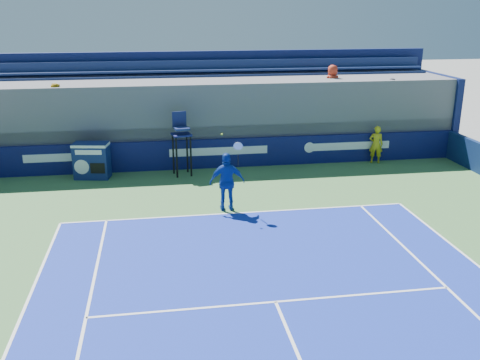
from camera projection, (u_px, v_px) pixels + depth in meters
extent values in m
imported|color=gold|center=(376.00, 144.00, 22.39)|extent=(0.67, 0.54, 1.59)
cube|color=white|center=(238.00, 213.00, 17.08)|extent=(10.97, 0.07, 0.00)
cube|color=white|center=(276.00, 302.00, 11.92)|extent=(8.23, 0.07, 0.00)
cube|color=#0C1046|center=(219.00, 153.00, 21.80)|extent=(20.40, 0.20, 1.20)
cube|color=white|center=(66.00, 157.00, 20.77)|extent=(3.20, 0.01, 0.32)
cube|color=white|center=(219.00, 151.00, 21.66)|extent=(4.00, 0.01, 0.32)
cube|color=white|center=(349.00, 146.00, 22.48)|extent=(3.60, 0.01, 0.32)
cylinder|color=white|center=(309.00, 148.00, 22.23)|extent=(0.44, 0.01, 0.44)
cube|color=#101E53|center=(92.00, 161.00, 20.41)|extent=(1.40, 0.91, 1.40)
cube|color=silver|center=(90.00, 145.00, 20.22)|extent=(1.42, 0.94, 0.10)
cylinder|color=silver|center=(82.00, 167.00, 20.12)|extent=(0.56, 0.12, 0.56)
cube|color=black|center=(98.00, 168.00, 20.13)|extent=(0.55, 0.11, 0.40)
cube|color=white|center=(88.00, 152.00, 19.94)|extent=(0.99, 0.18, 0.18)
cylinder|color=black|center=(177.00, 158.00, 20.41)|extent=(0.08, 0.08, 1.60)
cylinder|color=black|center=(191.00, 157.00, 20.59)|extent=(0.08, 0.08, 1.60)
cylinder|color=black|center=(173.00, 154.00, 20.91)|extent=(0.08, 0.08, 1.60)
cylinder|color=black|center=(187.00, 153.00, 21.09)|extent=(0.08, 0.08, 1.60)
cube|color=#101550|center=(181.00, 135.00, 20.50)|extent=(0.82, 0.82, 0.06)
cube|color=#152151|center=(182.00, 129.00, 20.33)|extent=(0.63, 0.55, 0.08)
cube|color=#121945|center=(179.00, 119.00, 20.56)|extent=(0.55, 0.16, 0.60)
imported|color=#13399B|center=(227.00, 182.00, 17.06)|extent=(1.15, 0.53, 1.91)
cylinder|color=black|center=(238.00, 160.00, 16.79)|extent=(0.05, 0.16, 0.39)
torus|color=silver|center=(238.00, 146.00, 16.57)|extent=(0.31, 0.16, 0.29)
cylinder|color=white|center=(238.00, 146.00, 16.57)|extent=(0.26, 0.12, 0.24)
sphere|color=#C7E332|center=(222.00, 134.00, 16.47)|extent=(0.07, 0.07, 0.07)
cube|color=#56575C|center=(213.00, 118.00, 23.25)|extent=(20.40, 3.60, 3.38)
cube|color=#56575C|center=(217.00, 130.00, 22.05)|extent=(20.40, 0.90, 0.55)
cube|color=navy|center=(217.00, 119.00, 21.81)|extent=(20.00, 0.45, 0.08)
cube|color=navy|center=(216.00, 113.00, 21.98)|extent=(20.00, 0.06, 0.45)
cube|color=#56575C|center=(214.00, 112.00, 22.72)|extent=(20.40, 0.90, 0.55)
cube|color=navy|center=(214.00, 102.00, 22.48)|extent=(20.00, 0.45, 0.08)
cube|color=navy|center=(214.00, 96.00, 22.66)|extent=(20.00, 0.06, 0.45)
cube|color=#56575C|center=(212.00, 96.00, 23.40)|extent=(20.40, 0.90, 0.55)
cube|color=navy|center=(212.00, 86.00, 23.16)|extent=(20.00, 0.45, 0.08)
cube|color=navy|center=(211.00, 80.00, 23.33)|extent=(20.00, 0.06, 0.45)
cube|color=#56575C|center=(209.00, 81.00, 24.08)|extent=(20.40, 0.90, 0.55)
cube|color=navy|center=(209.00, 70.00, 23.83)|extent=(20.00, 0.45, 0.08)
cube|color=navy|center=(209.00, 65.00, 24.01)|extent=(20.00, 0.06, 0.45)
cube|color=#0C1647|center=(208.00, 99.00, 24.92)|extent=(20.80, 0.30, 4.40)
cube|color=#0C1647|center=(435.00, 111.00, 24.78)|extent=(0.30, 3.90, 3.40)
imported|color=gold|center=(56.00, 106.00, 20.71)|extent=(0.95, 0.80, 1.74)
imported|color=#A92C18|center=(332.00, 84.00, 23.10)|extent=(0.87, 0.65, 1.62)
imported|color=black|center=(390.00, 98.00, 22.76)|extent=(0.63, 0.43, 1.67)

